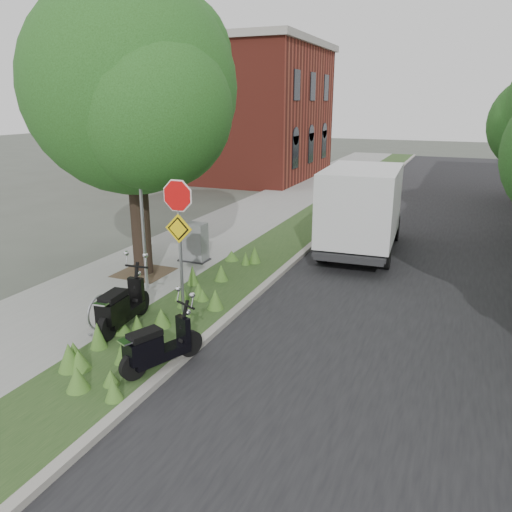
{
  "coord_description": "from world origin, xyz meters",
  "views": [
    {
      "loc": [
        4.09,
        -8.23,
        4.74
      ],
      "look_at": [
        -0.22,
        1.98,
        1.3
      ],
      "focal_mm": 35.0,
      "sensor_mm": 36.0,
      "label": 1
    }
  ],
  "objects": [
    {
      "name": "sign_assembly",
      "position": [
        -1.4,
        0.58,
        2.33
      ],
      "size": [
        0.94,
        0.08,
        3.22
      ],
      "color": "#A5A8AD",
      "rests_on": "ground"
    },
    {
      "name": "box_truck",
      "position": [
        1.14,
        7.53,
        1.57
      ],
      "size": [
        2.41,
        5.43,
        2.4
      ],
      "color": "#262628",
      "rests_on": "ground"
    },
    {
      "name": "scooter_near",
      "position": [
        -2.28,
        -0.5,
        0.56
      ],
      "size": [
        0.5,
        1.89,
        0.9
      ],
      "color": "black",
      "rests_on": "ground"
    },
    {
      "name": "verge",
      "position": [
        -1.5,
        10.0,
        0.06
      ],
      "size": [
        2.0,
        60.0,
        0.12
      ],
      "primitive_type": "cube",
      "color": "#233F1B",
      "rests_on": "ground"
    },
    {
      "name": "brick_building",
      "position": [
        -9.5,
        22.0,
        4.21
      ],
      "size": [
        9.4,
        10.4,
        8.3
      ],
      "color": "maroon",
      "rests_on": "ground"
    },
    {
      "name": "scooter_far",
      "position": [
        -0.67,
        -1.62,
        0.52
      ],
      "size": [
        0.83,
        1.63,
        0.82
      ],
      "color": "black",
      "rests_on": "ground"
    },
    {
      "name": "utility_cabinet",
      "position": [
        -3.26,
        4.36,
        0.67
      ],
      "size": [
        0.87,
        0.59,
        1.16
      ],
      "color": "#262628",
      "rests_on": "ground"
    },
    {
      "name": "kerb_near",
      "position": [
        -0.5,
        10.0,
        0.07
      ],
      "size": [
        0.2,
        60.0,
        0.13
      ],
      "primitive_type": "cube",
      "color": "#9E9991",
      "rests_on": "ground"
    },
    {
      "name": "ground",
      "position": [
        0.0,
        0.0,
        0.0
      ],
      "size": [
        120.0,
        120.0,
        0.0
      ],
      "primitive_type": "plane",
      "color": "#4C5147",
      "rests_on": "ground"
    },
    {
      "name": "street_tree_main",
      "position": [
        -4.08,
        2.86,
        4.8
      ],
      "size": [
        6.21,
        5.54,
        7.66
      ],
      "color": "black",
      "rests_on": "ground"
    },
    {
      "name": "sidewalk_near",
      "position": [
        -4.25,
        10.0,
        0.06
      ],
      "size": [
        3.5,
        60.0,
        0.12
      ],
      "primitive_type": "cube",
      "color": "gray",
      "rests_on": "ground"
    },
    {
      "name": "bike_hoop",
      "position": [
        -2.7,
        -0.6,
        0.5
      ],
      "size": [
        0.06,
        0.78,
        0.77
      ],
      "color": "#A5A8AD",
      "rests_on": "ground"
    },
    {
      "name": "road",
      "position": [
        3.0,
        10.0,
        0.01
      ],
      "size": [
        7.0,
        60.0,
        0.01
      ],
      "primitive_type": "cube",
      "color": "black",
      "rests_on": "ground"
    },
    {
      "name": "bare_post",
      "position": [
        -3.2,
        1.8,
        2.12
      ],
      "size": [
        0.08,
        0.08,
        4.0
      ],
      "color": "#A5A8AD",
      "rests_on": "ground"
    }
  ]
}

